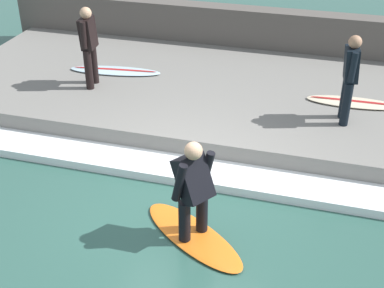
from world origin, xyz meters
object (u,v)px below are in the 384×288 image
(surfer_waiting_near, at_px, (89,43))
(surfboard_waiting_near, at_px, (115,71))
(surfboard_waiting_far, at_px, (353,102))
(surfer_riding, at_px, (193,186))
(surfboard_riding, at_px, (193,236))
(surfer_waiting_far, at_px, (350,75))

(surfer_waiting_near, xyz_separation_m, surfboard_waiting_near, (0.73, -0.16, -0.85))
(surfboard_waiting_near, height_order, surfboard_waiting_far, same)
(surfer_riding, relative_size, surfer_waiting_near, 0.92)
(surfboard_riding, xyz_separation_m, surfboard_waiting_far, (3.91, -1.96, 0.43))
(surfer_riding, bearing_deg, surfer_waiting_near, 41.80)
(surfer_waiting_far, bearing_deg, surfboard_riding, 150.56)
(surfer_waiting_near, bearing_deg, surfboard_waiting_near, -12.56)
(surfer_waiting_near, distance_m, surfer_waiting_far, 4.80)
(surfer_riding, bearing_deg, surfboard_waiting_near, 34.76)
(surfboard_riding, height_order, surfboard_waiting_near, surfboard_waiting_near)
(surfer_waiting_far, bearing_deg, surfboard_waiting_near, 78.89)
(surfer_waiting_near, distance_m, surfboard_waiting_far, 5.06)
(surfer_waiting_near, relative_size, surfboard_waiting_near, 0.80)
(surfer_waiting_near, height_order, surfboard_waiting_far, surfer_waiting_near)
(surfboard_riding, height_order, surfer_waiting_far, surfer_waiting_far)
(surfboard_waiting_near, xyz_separation_m, surfer_waiting_far, (-0.91, -4.63, 0.83))
(surfer_waiting_far, xyz_separation_m, surfboard_waiting_far, (0.73, -0.16, -0.83))
(surfer_waiting_near, height_order, surfboard_waiting_near, surfer_waiting_near)
(surfer_waiting_near, bearing_deg, surfer_waiting_far, -92.11)
(surfer_waiting_far, bearing_deg, surfer_waiting_near, 87.89)
(surfer_waiting_near, relative_size, surfboard_waiting_far, 0.91)
(surfboard_waiting_near, bearing_deg, surfer_waiting_near, 167.44)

